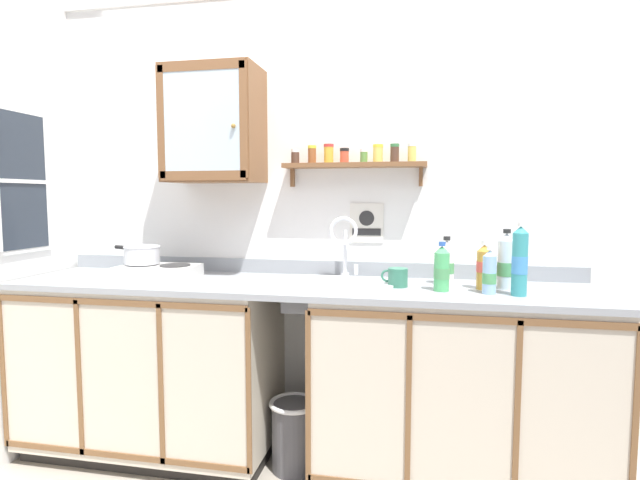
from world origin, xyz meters
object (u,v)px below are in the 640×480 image
bottle_water_blue_4 (489,273)px  trash_bin (293,434)px  bottle_opaque_white_1 (446,263)px  sink (337,288)px  saucepan (142,254)px  mug (397,277)px  bottle_soda_green_5 (442,269)px  wall_cabinet (214,125)px  warning_sign (367,223)px  bottle_water_clear_0 (506,263)px  hot_plate_stove (157,272)px  bottle_detergent_teal_2 (520,262)px  bottle_juice_amber_3 (484,267)px

bottle_water_blue_4 → trash_bin: bottle_water_blue_4 is taller
bottle_opaque_white_1 → sink: bearing=-172.3°
saucepan → mug: size_ratio=2.42×
saucepan → bottle_soda_green_5: (1.59, -0.10, -0.02)m
sink → saucepan: size_ratio=1.79×
sink → trash_bin: bearing=-161.0°
sink → bottle_soda_green_5: sink is taller
wall_cabinet → warning_sign: bearing=10.8°
bottle_water_clear_0 → hot_plate_stove: bearing=-178.9°
saucepan → bottle_opaque_white_1: 1.62m
saucepan → mug: 1.39m
wall_cabinet → trash_bin: (0.48, -0.18, -1.60)m
bottle_soda_green_5 → wall_cabinet: size_ratio=0.37×
hot_plate_stove → trash_bin: bearing=-3.1°
bottle_water_blue_4 → wall_cabinet: 1.61m
saucepan → bottle_water_clear_0: (1.89, 0.01, 0.00)m
hot_plate_stove → mug: (1.28, -0.00, 0.01)m
bottle_water_blue_4 → trash_bin: (-0.93, 0.06, -0.87)m
bottle_water_clear_0 → bottle_water_blue_4: bearing=-124.5°
bottle_soda_green_5 → warning_sign: warning_sign is taller
bottle_detergent_teal_2 → bottle_soda_green_5: size_ratio=1.43×
bottle_detergent_teal_2 → bottle_juice_amber_3: 0.19m
hot_plate_stove → bottle_soda_green_5: bearing=-2.8°
bottle_detergent_teal_2 → bottle_soda_green_5: bearing=172.0°
hot_plate_stove → trash_bin: 1.12m
bottle_detergent_teal_2 → bottle_water_blue_4: bottle_detergent_teal_2 is taller
bottle_juice_amber_3 → bottle_water_blue_4: size_ratio=1.06×
bottle_water_clear_0 → bottle_soda_green_5: 0.32m
hot_plate_stove → wall_cabinet: bearing=26.8°
bottle_opaque_white_1 → bottle_juice_amber_3: 0.19m
bottle_water_blue_4 → wall_cabinet: bearing=170.3°
wall_cabinet → saucepan: bearing=-162.8°
bottle_water_clear_0 → mug: (-0.51, -0.04, -0.08)m
mug → trash_bin: size_ratio=0.36×
hot_plate_stove → bottle_juice_amber_3: (1.69, 0.01, 0.07)m
bottle_water_clear_0 → trash_bin: size_ratio=0.79×
mug → saucepan: bearing=178.9°
bottle_opaque_white_1 → bottle_juice_amber_3: bottle_opaque_white_1 is taller
saucepan → mug: bearing=-1.1°
bottle_soda_green_5 → bottle_water_clear_0: bearing=19.7°
bottle_soda_green_5 → wall_cabinet: wall_cabinet is taller
saucepan → bottle_water_clear_0: size_ratio=1.12×
bottle_water_blue_4 → bottle_juice_amber_3: bearing=95.6°
sink → bottle_water_clear_0: size_ratio=2.01×
bottle_juice_amber_3 → bottle_water_clear_0: bearing=13.5°
hot_plate_stove → wall_cabinet: (0.28, 0.14, 0.79)m
bottle_water_clear_0 → bottle_juice_amber_3: bottle_water_clear_0 is taller
sink → warning_sign: size_ratio=2.66×
bottle_water_clear_0 → bottle_detergent_teal_2: (0.03, -0.15, 0.03)m
bottle_water_clear_0 → mug: bottle_water_clear_0 is taller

